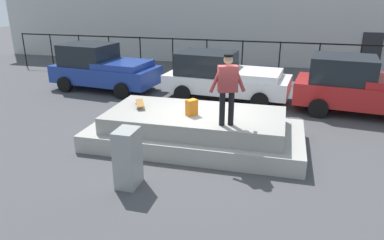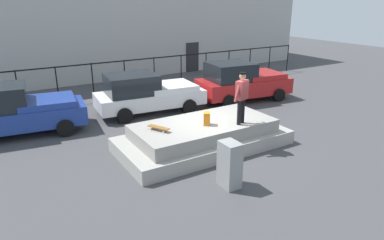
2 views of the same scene
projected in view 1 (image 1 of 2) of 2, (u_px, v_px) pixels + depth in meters
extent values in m
plane|color=#424244|center=(205.00, 145.00, 9.93)|extent=(60.00, 60.00, 0.00)
cube|color=#9E9B93|center=(195.00, 135.00, 9.96)|extent=(5.81, 2.80, 0.46)
cube|color=gray|center=(195.00, 120.00, 9.80)|extent=(4.76, 2.30, 0.44)
cylinder|color=black|center=(222.00, 109.00, 8.66)|extent=(0.14, 0.14, 0.85)
cylinder|color=black|center=(231.00, 108.00, 8.69)|extent=(0.14, 0.14, 0.85)
cube|color=maroon|center=(228.00, 79.00, 8.42)|extent=(0.52, 0.39, 0.62)
cylinder|color=maroon|center=(216.00, 80.00, 8.40)|extent=(0.33, 0.20, 0.61)
cylinder|color=maroon|center=(239.00, 80.00, 8.46)|extent=(0.33, 0.20, 0.61)
sphere|color=tan|center=(228.00, 60.00, 8.27)|extent=(0.22, 0.22, 0.22)
cylinder|color=black|center=(228.00, 55.00, 8.24)|extent=(0.27, 0.27, 0.05)
cube|color=brown|center=(140.00, 103.00, 10.17)|extent=(0.52, 0.78, 0.02)
cylinder|color=silver|center=(137.00, 109.00, 9.95)|extent=(0.05, 0.06, 0.06)
cylinder|color=silver|center=(144.00, 108.00, 9.99)|extent=(0.05, 0.06, 0.06)
cylinder|color=silver|center=(136.00, 103.00, 10.41)|extent=(0.05, 0.06, 0.06)
cylinder|color=silver|center=(143.00, 103.00, 10.45)|extent=(0.05, 0.06, 0.06)
cube|color=orange|center=(192.00, 107.00, 9.45)|extent=(0.33, 0.34, 0.42)
cube|color=navy|center=(106.00, 74.00, 15.23)|extent=(4.66, 2.45, 0.71)
cube|color=black|center=(89.00, 54.00, 15.23)|extent=(2.21, 1.99, 0.87)
cube|color=navy|center=(123.00, 64.00, 14.75)|extent=(2.22, 2.05, 0.24)
cylinder|color=black|center=(93.00, 75.00, 16.68)|extent=(0.66, 0.30, 0.64)
cylinder|color=black|center=(65.00, 84.00, 14.98)|extent=(0.66, 0.30, 0.64)
cylinder|color=black|center=(146.00, 80.00, 15.72)|extent=(0.66, 0.30, 0.64)
cylinder|color=black|center=(122.00, 91.00, 14.02)|extent=(0.66, 0.30, 0.64)
cube|color=white|center=(227.00, 83.00, 13.94)|extent=(4.90, 2.37, 0.62)
cube|color=black|center=(207.00, 63.00, 13.96)|extent=(2.30, 1.96, 0.84)
cube|color=white|center=(252.00, 74.00, 13.49)|extent=(2.30, 2.02, 0.24)
cylinder|color=black|center=(199.00, 82.00, 15.38)|extent=(0.66, 0.28, 0.64)
cylinder|color=black|center=(182.00, 94.00, 13.66)|extent=(0.66, 0.28, 0.64)
cylinder|color=black|center=(268.00, 88.00, 14.44)|extent=(0.66, 0.28, 0.64)
cylinder|color=black|center=(260.00, 101.00, 12.71)|extent=(0.66, 0.28, 0.64)
cube|color=#B21E1E|center=(365.00, 94.00, 12.22)|extent=(4.80, 2.55, 0.76)
cube|color=black|center=(343.00, 69.00, 12.23)|extent=(2.28, 2.08, 0.85)
cylinder|color=black|center=(321.00, 93.00, 13.73)|extent=(0.66, 0.30, 0.64)
cylinder|color=black|center=(318.00, 108.00, 11.96)|extent=(0.66, 0.30, 0.64)
cube|color=gray|center=(128.00, 158.00, 7.68)|extent=(0.45, 0.60, 1.29)
cylinder|color=black|center=(25.00, 50.00, 19.80)|extent=(0.06, 0.06, 1.83)
cylinder|color=black|center=(52.00, 51.00, 19.39)|extent=(0.06, 0.06, 1.83)
cylinder|color=black|center=(80.00, 52.00, 18.99)|extent=(0.06, 0.06, 1.83)
cylinder|color=black|center=(110.00, 54.00, 18.59)|extent=(0.06, 0.06, 1.83)
cylinder|color=black|center=(141.00, 55.00, 18.19)|extent=(0.06, 0.06, 1.83)
cylinder|color=black|center=(173.00, 57.00, 17.78)|extent=(0.06, 0.06, 1.83)
cylinder|color=black|center=(207.00, 58.00, 17.38)|extent=(0.06, 0.06, 1.83)
cylinder|color=black|center=(242.00, 60.00, 16.98)|extent=(0.06, 0.06, 1.83)
cylinder|color=black|center=(279.00, 62.00, 16.58)|extent=(0.06, 0.06, 1.83)
cylinder|color=black|center=(318.00, 63.00, 16.17)|extent=(0.06, 0.06, 1.83)
cylinder|color=black|center=(359.00, 65.00, 15.77)|extent=(0.06, 0.06, 1.83)
cube|color=black|center=(243.00, 41.00, 16.68)|extent=(24.00, 0.04, 0.06)
cube|color=#B2B2AD|center=(258.00, 6.00, 23.28)|extent=(31.26, 8.65, 6.11)
cube|color=#262628|center=(371.00, 52.00, 18.56)|extent=(1.00, 0.06, 2.00)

